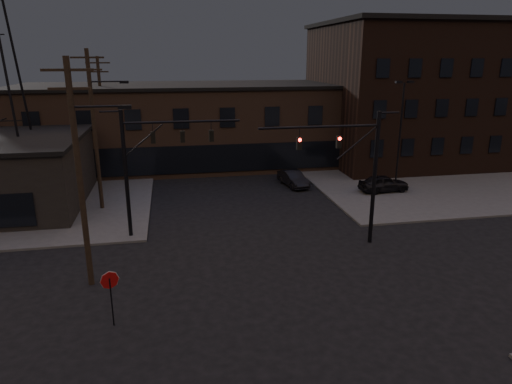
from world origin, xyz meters
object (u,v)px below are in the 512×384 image
(parked_car_lot_a, at_px, (384,183))
(parked_car_lot_b, at_px, (390,162))
(stop_sign, at_px, (110,286))
(traffic_signal_far, at_px, (147,159))
(car_crossing, at_px, (293,179))
(traffic_signal_near, at_px, (357,165))

(parked_car_lot_a, relative_size, parked_car_lot_b, 0.86)
(parked_car_lot_b, bearing_deg, stop_sign, 160.02)
(traffic_signal_far, distance_m, parked_car_lot_b, 26.84)
(parked_car_lot_a, relative_size, car_crossing, 1.02)
(stop_sign, bearing_deg, parked_car_lot_a, 38.83)
(traffic_signal_far, distance_m, car_crossing, 15.91)
(traffic_signal_near, relative_size, stop_sign, 3.23)
(traffic_signal_near, height_order, parked_car_lot_a, traffic_signal_near)
(traffic_signal_far, height_order, stop_sign, traffic_signal_far)
(traffic_signal_near, xyz_separation_m, parked_car_lot_b, (10.84, 16.84, -4.08))
(stop_sign, distance_m, car_crossing, 23.67)
(traffic_signal_near, bearing_deg, traffic_signal_far, 163.83)
(traffic_signal_far, relative_size, stop_sign, 3.23)
(car_crossing, bearing_deg, parked_car_lot_b, 8.65)
(stop_sign, bearing_deg, car_crossing, 56.14)
(traffic_signal_far, xyz_separation_m, parked_car_lot_a, (18.71, 6.11, -4.16))
(traffic_signal_far, relative_size, parked_car_lot_a, 1.94)
(traffic_signal_far, height_order, parked_car_lot_b, traffic_signal_far)
(traffic_signal_near, height_order, traffic_signal_far, same)
(traffic_signal_near, distance_m, car_crossing, 13.82)
(parked_car_lot_b, bearing_deg, traffic_signal_near, 173.30)
(traffic_signal_near, distance_m, traffic_signal_far, 12.57)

